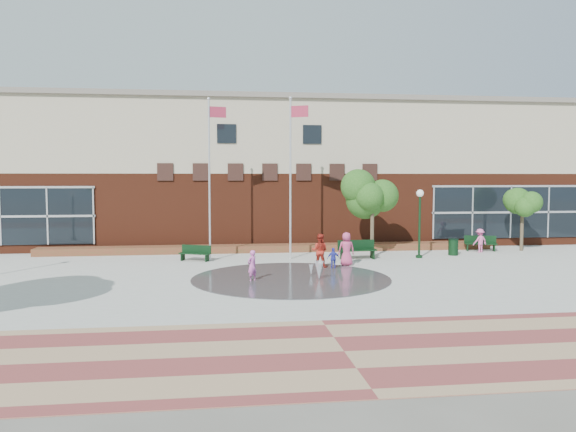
{
  "coord_description": "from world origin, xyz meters",
  "views": [
    {
      "loc": [
        -3.07,
        -20.26,
        4.31
      ],
      "look_at": [
        0.0,
        4.0,
        2.6
      ],
      "focal_mm": 35.0,
      "sensor_mm": 36.0,
      "label": 1
    }
  ],
  "objects": [
    {
      "name": "water_jet_b",
      "position": [
        0.97,
        3.62,
        0.0
      ],
      "size": [
        0.2,
        0.2,
        0.46
      ],
      "primitive_type": "cone",
      "rotation": [
        3.14,
        0.0,
        0.0
      ],
      "color": "white",
      "rests_on": "ground"
    },
    {
      "name": "plaza_concrete",
      "position": [
        0.0,
        4.0,
        0.0
      ],
      "size": [
        46.0,
        18.0,
        0.01
      ],
      "primitive_type": "cube",
      "color": "#A8A8A0",
      "rests_on": "ground"
    },
    {
      "name": "trash_can",
      "position": [
        9.75,
        8.88,
        0.47
      ],
      "size": [
        0.57,
        0.57,
        0.93
      ],
      "color": "black",
      "rests_on": "ground"
    },
    {
      "name": "adult_pink",
      "position": [
        3.13,
        6.17,
        0.82
      ],
      "size": [
        0.81,
        0.54,
        1.63
      ],
      "primitive_type": "imported",
      "rotation": [
        0.0,
        0.0,
        3.17
      ],
      "color": "#C13E6D",
      "rests_on": "ground"
    },
    {
      "name": "child_blue",
      "position": [
        2.3,
        5.24,
        0.5
      ],
      "size": [
        0.6,
        0.26,
        1.01
      ],
      "primitive_type": "imported",
      "rotation": [
        0.0,
        0.0,
        3.12
      ],
      "color": "#3135B5",
      "rests_on": "ground"
    },
    {
      "name": "paver_band",
      "position": [
        0.0,
        -7.0,
        0.0
      ],
      "size": [
        46.0,
        6.0,
        0.01
      ],
      "primitive_type": "cube",
      "color": "brown",
      "rests_on": "ground"
    },
    {
      "name": "tree_mid",
      "position": [
        5.15,
        8.81,
        3.49
      ],
      "size": [
        2.84,
        2.84,
        4.79
      ],
      "color": "#413525",
      "rests_on": "ground"
    },
    {
      "name": "bench_mid",
      "position": [
        4.16,
        8.09,
        0.32
      ],
      "size": [
        2.03,
        0.69,
        1.01
      ],
      "rotation": [
        0.0,
        0.0,
        0.07
      ],
      "color": "black",
      "rests_on": "ground"
    },
    {
      "name": "tree_small_right",
      "position": [
        14.46,
        10.15,
        2.6
      ],
      "size": [
        2.09,
        2.09,
        3.56
      ],
      "color": "#413525",
      "rests_on": "ground"
    },
    {
      "name": "bench_right",
      "position": [
        12.05,
        10.35,
        0.29
      ],
      "size": [
        1.86,
        1.0,
        0.9
      ],
      "rotation": [
        0.0,
        0.0,
        -0.3
      ],
      "color": "black",
      "rests_on": "ground"
    },
    {
      "name": "child_splash",
      "position": [
        -1.66,
        2.66,
        0.65
      ],
      "size": [
        0.56,
        0.55,
        1.29
      ],
      "primitive_type": "imported",
      "rotation": [
        0.0,
        0.0,
        3.89
      ],
      "color": "#D65BB5",
      "rests_on": "ground"
    },
    {
      "name": "adult_red",
      "position": [
        1.73,
        5.71,
        0.81
      ],
      "size": [
        0.96,
        0.87,
        1.62
      ],
      "primitive_type": "imported",
      "rotation": [
        0.0,
        0.0,
        2.74
      ],
      "color": "#AB261A",
      "rests_on": "ground"
    },
    {
      "name": "lamp_right",
      "position": [
        7.54,
        8.16,
        2.26
      ],
      "size": [
        0.39,
        0.39,
        3.64
      ],
      "color": "black",
      "rests_on": "ground"
    },
    {
      "name": "flagpole_left",
      "position": [
        -3.41,
        8.69,
        4.64
      ],
      "size": [
        0.96,
        0.3,
        8.33
      ],
      "rotation": [
        0.0,
        0.0,
        0.23
      ],
      "color": "silver",
      "rests_on": "ground"
    },
    {
      "name": "flower_bed",
      "position": [
        0.0,
        11.6,
        0.0
      ],
      "size": [
        26.0,
        1.2,
        0.4
      ],
      "primitive_type": "cube",
      "color": "maroon",
      "rests_on": "ground"
    },
    {
      "name": "water_jet_a",
      "position": [
        1.12,
        2.56,
        0.0
      ],
      "size": [
        0.39,
        0.39,
        0.76
      ],
      "primitive_type": "cone",
      "rotation": [
        3.14,
        0.0,
        0.0
      ],
      "color": "white",
      "rests_on": "ground"
    },
    {
      "name": "splash_pad",
      "position": [
        0.0,
        3.0,
        0.0
      ],
      "size": [
        8.4,
        8.4,
        0.01
      ],
      "primitive_type": "cylinder",
      "color": "#383A3D",
      "rests_on": "ground"
    },
    {
      "name": "library_building",
      "position": [
        0.0,
        17.48,
        4.64
      ],
      "size": [
        44.4,
        10.4,
        9.2
      ],
      "color": "#572313",
      "rests_on": "ground"
    },
    {
      "name": "ground",
      "position": [
        0.0,
        0.0,
        0.0
      ],
      "size": [
        120.0,
        120.0,
        0.0
      ],
      "primitive_type": "plane",
      "color": "#666056",
      "rests_on": "ground"
    },
    {
      "name": "bench_left",
      "position": [
        -4.22,
        8.52,
        0.26
      ],
      "size": [
        1.67,
        1.06,
        0.82
      ],
      "rotation": [
        0.0,
        0.0,
        -0.41
      ],
      "color": "black",
      "rests_on": "ground"
    },
    {
      "name": "person_bench",
      "position": [
        11.74,
        9.81,
        0.68
      ],
      "size": [
        0.98,
        0.71,
        1.37
      ],
      "primitive_type": "imported",
      "rotation": [
        0.0,
        0.0,
        3.4
      ],
      "color": "#DA5B9C",
      "rests_on": "ground"
    },
    {
      "name": "flagpole_right",
      "position": [
        0.76,
        8.66,
        4.71
      ],
      "size": [
        0.96,
        0.5,
        8.44
      ],
      "rotation": [
        0.0,
        0.0,
        -0.43
      ],
      "color": "silver",
      "rests_on": "ground"
    }
  ]
}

